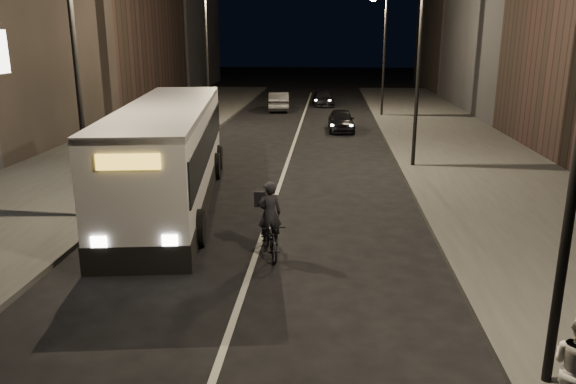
% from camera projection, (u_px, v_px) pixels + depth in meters
% --- Properties ---
extents(ground, '(180.00, 180.00, 0.00)m').
position_uv_depth(ground, '(248.00, 278.00, 13.64)').
color(ground, black).
rests_on(ground, ground).
extents(sidewalk_right, '(7.00, 70.00, 0.16)m').
position_uv_depth(sidewalk_right, '(469.00, 158.00, 26.44)').
color(sidewalk_right, '#333331').
rests_on(sidewalk_right, ground).
extents(sidewalk_left, '(7.00, 70.00, 0.16)m').
position_uv_depth(sidewalk_left, '(118.00, 153.00, 27.66)').
color(sidewalk_left, '#333331').
rests_on(sidewalk_left, ground).
extents(streetlight_right_near, '(1.20, 0.44, 8.12)m').
position_uv_depth(streetlight_right_near, '(572.00, 60.00, 7.96)').
color(streetlight_right_near, black).
rests_on(streetlight_right_near, sidewalk_right).
extents(streetlight_right_mid, '(1.20, 0.44, 8.12)m').
position_uv_depth(streetlight_right_mid, '(414.00, 43.00, 23.32)').
color(streetlight_right_mid, black).
rests_on(streetlight_right_mid, sidewalk_right).
extents(streetlight_right_far, '(1.20, 0.44, 8.12)m').
position_uv_depth(streetlight_right_far, '(381.00, 39.00, 38.67)').
color(streetlight_right_far, black).
rests_on(streetlight_right_far, sidewalk_right).
extents(streetlight_left_near, '(1.20, 0.44, 8.12)m').
position_uv_depth(streetlight_left_near, '(83.00, 47.00, 16.40)').
color(streetlight_left_near, black).
rests_on(streetlight_left_near, sidewalk_left).
extents(streetlight_left_far, '(1.20, 0.44, 8.12)m').
position_uv_depth(streetlight_left_far, '(211.00, 40.00, 33.68)').
color(streetlight_left_far, black).
rests_on(streetlight_left_far, sidewalk_left).
extents(city_bus, '(4.37, 12.96, 3.43)m').
position_uv_depth(city_bus, '(170.00, 150.00, 19.40)').
color(city_bus, silver).
rests_on(city_bus, ground).
extents(cyclist_on_bicycle, '(1.11, 1.91, 2.08)m').
position_uv_depth(cyclist_on_bicycle, '(270.00, 231.00, 14.85)').
color(cyclist_on_bicycle, black).
rests_on(cyclist_on_bicycle, ground).
extents(car_near, '(1.66, 3.88, 1.31)m').
position_uv_depth(car_near, '(341.00, 120.00, 34.22)').
color(car_near, black).
rests_on(car_near, ground).
extents(car_mid, '(1.92, 4.48, 1.43)m').
position_uv_depth(car_mid, '(279.00, 101.00, 43.32)').
color(car_mid, '#333336').
rests_on(car_mid, ground).
extents(car_far, '(2.09, 4.15, 1.15)m').
position_uv_depth(car_far, '(323.00, 98.00, 46.44)').
color(car_far, black).
rests_on(car_far, ground).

